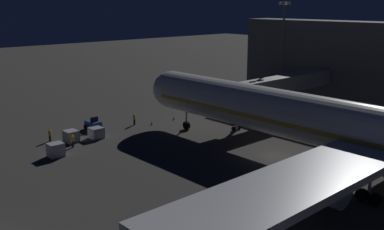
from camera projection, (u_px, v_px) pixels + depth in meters
ground_plane at (277, 157)px, 53.94m from camera, size 320.00×320.00×0.00m
airliner_at_gate at (382, 136)px, 43.71m from camera, size 56.86×70.55×17.80m
jet_bridge at (273, 86)px, 69.35m from camera, size 25.25×3.40×7.02m
apron_floodlight_mast at (283, 45)px, 81.35m from camera, size 2.90×0.50×18.29m
pushback_tug at (93, 124)px, 65.44m from camera, size 1.86×2.55×1.95m
baggage_container_near_belt at (71, 136)px, 59.63m from camera, size 1.67×1.82×1.54m
baggage_container_mid_row at (56, 150)px, 53.88m from camera, size 1.79×1.59×1.66m
baggage_container_spare at (96, 133)px, 61.26m from camera, size 1.72×1.71×1.48m
ground_crew_near_nose_gear at (73, 140)px, 57.23m from camera, size 0.40×0.40×1.79m
ground_crew_by_belt_loader at (134, 118)px, 67.87m from camera, size 0.40×0.40×1.79m
ground_crew_marshaller_fwd at (50, 134)px, 59.79m from camera, size 0.40×0.40×1.74m
traffic_cone_nose_port at (174, 118)px, 71.01m from camera, size 0.36×0.36×0.55m
traffic_cone_nose_starboard at (152, 123)px, 68.13m from camera, size 0.36×0.36×0.55m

